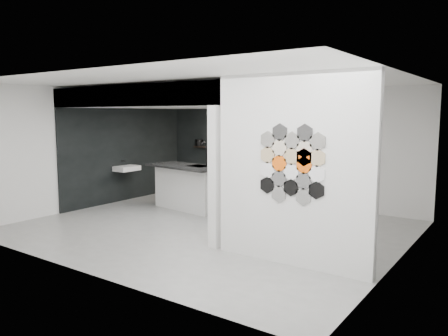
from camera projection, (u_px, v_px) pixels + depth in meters
floor at (211, 227)px, 8.57m from camera, size 7.00×6.00×0.01m
partition_panel at (292, 170)px, 6.32m from camera, size 2.45×0.15×2.80m
bay_clad_back at (239, 153)px, 11.58m from camera, size 4.40×0.04×2.35m
bay_clad_left at (126, 154)px, 11.22m from camera, size 0.04×4.00×2.35m
bulkhead at (191, 99)px, 9.81m from camera, size 4.40×4.00×0.40m
corner_column at (214, 178)px, 7.14m from camera, size 0.16×0.16×2.35m
fascia_beam at (126, 96)px, 8.25m from camera, size 4.40×0.16×0.40m
wall_basin at (127, 168)px, 10.96m from camera, size 0.40×0.60×0.12m
display_shelf at (240, 149)px, 11.42m from camera, size 3.00×0.15×0.04m
kitchen_island at (189, 187)px, 10.14m from camera, size 2.06×1.14×1.58m
stockpot at (199, 143)px, 12.18m from camera, size 0.26×0.26×0.18m
kettle at (263, 146)px, 11.00m from camera, size 0.18×0.18×0.16m
glass_bowl at (286, 148)px, 10.64m from camera, size 0.21×0.21×0.11m
glass_vase at (286, 148)px, 10.64m from camera, size 0.09×0.09×0.12m
bottle_dark at (223, 144)px, 11.72m from camera, size 0.06×0.06×0.15m
utensil_cup at (222, 146)px, 11.74m from camera, size 0.09×0.09×0.09m
hex_tile_cluster at (292, 164)px, 6.21m from camera, size 1.04×0.02×1.16m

